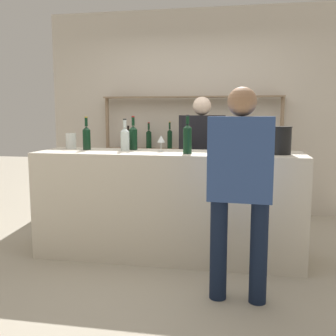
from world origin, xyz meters
The scene contains 13 objects.
ground_plane centered at (0.00, 0.00, 0.00)m, with size 16.00×16.00×0.00m, color #B2A893.
bar_counter centered at (0.00, 0.00, 0.51)m, with size 2.52×0.65×1.02m, color beige.
back_wall centered at (0.00, 1.92, 1.40)m, with size 4.12×0.12×2.80m, color beige.
back_shelf centered at (0.00, 1.74, 1.09)m, with size 2.46×0.18×1.62m.
counter_bottle_0 centered at (-0.85, 0.09, 1.15)m, with size 0.08×0.08×0.33m.
counter_bottle_1 centered at (-0.39, 0.18, 1.15)m, with size 0.08×0.08×0.34m.
counter_bottle_2 centered at (-0.45, 0.08, 1.14)m, with size 0.09×0.09×0.31m.
counter_bottle_3 centered at (0.20, -0.12, 1.16)m, with size 0.08×0.08×0.35m.
wine_glass centered at (-0.08, 0.06, 1.13)m, with size 0.07×0.07×0.15m.
ice_bucket centered at (1.02, -0.03, 1.14)m, with size 0.20×0.20×0.25m.
cork_jar centered at (-1.06, 0.19, 1.10)m, with size 0.11×0.11×0.16m.
customer_right centered at (0.68, -0.82, 0.91)m, with size 0.46×0.22×1.56m.
server_behind_counter centered at (0.24, 0.77, 0.90)m, with size 0.53×0.36×1.57m.
Camera 1 is at (0.67, -3.64, 1.37)m, focal length 42.00 mm.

